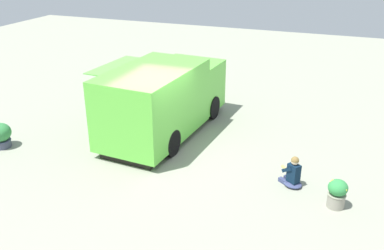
% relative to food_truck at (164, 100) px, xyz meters
% --- Properties ---
extents(ground_plane, '(40.00, 40.00, 0.00)m').
position_rel_food_truck_xyz_m(ground_plane, '(1.41, 0.67, -1.14)').
color(ground_plane, gray).
extents(food_truck, '(5.61, 3.06, 2.37)m').
position_rel_food_truck_xyz_m(food_truck, '(0.00, 0.00, 0.00)').
color(food_truck, '#62CE42').
rests_on(food_truck, ground_plane).
extents(person_customer, '(0.68, 0.74, 0.86)m').
position_rel_food_truck_xyz_m(person_customer, '(1.88, 4.53, -0.82)').
color(person_customer, '#39426B').
rests_on(person_customer, ground_plane).
extents(planter_flowering_near, '(0.47, 0.47, 0.74)m').
position_rel_food_truck_xyz_m(planter_flowering_near, '(2.49, 5.68, -0.75)').
color(planter_flowering_near, gray).
rests_on(planter_flowering_near, ground_plane).
extents(planter_flowering_far, '(0.68, 0.68, 0.79)m').
position_rel_food_truck_xyz_m(planter_flowering_far, '(2.85, -4.31, -0.73)').
color(planter_flowering_far, '#41465D').
rests_on(planter_flowering_far, ground_plane).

